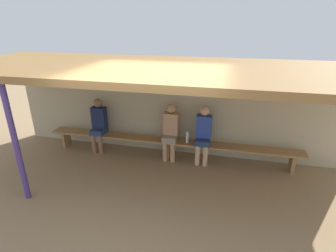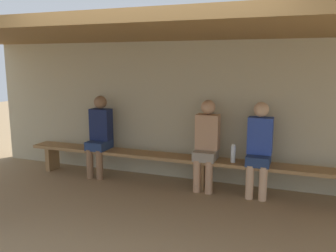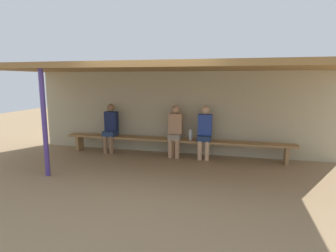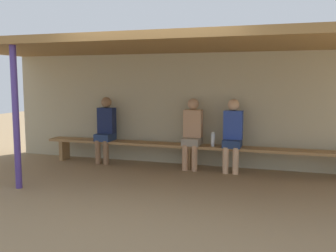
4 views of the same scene
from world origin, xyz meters
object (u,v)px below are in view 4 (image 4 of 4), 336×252
object	(u,v)px
support_post	(16,118)
bench	(190,148)
water_bottle_orange	(213,139)
player_with_sunglasses	(192,131)
player_rightmost	(106,127)
player_leftmost	(233,132)

from	to	relation	value
support_post	bench	world-z (taller)	support_post
water_bottle_orange	bench	bearing A→B (deg)	174.70
support_post	player_with_sunglasses	bearing A→B (deg)	42.95
player_with_sunglasses	bench	bearing A→B (deg)	-175.28
support_post	player_rightmost	distance (m)	2.18
bench	water_bottle_orange	distance (m)	0.49
player_rightmost	water_bottle_orange	bearing A→B (deg)	-1.14
support_post	water_bottle_orange	size ratio (longest dim) A/B	8.29
player_rightmost	water_bottle_orange	size ratio (longest dim) A/B	5.03
support_post	bench	bearing A→B (deg)	43.38
water_bottle_orange	player_leftmost	bearing A→B (deg)	7.09
player_with_sunglasses	player_leftmost	distance (m)	0.76
support_post	bench	xyz separation A→B (m)	(2.22, 2.10, -0.71)
player_with_sunglasses	water_bottle_orange	bearing A→B (deg)	-6.22
player_leftmost	water_bottle_orange	size ratio (longest dim) A/B	5.03
support_post	player_rightmost	world-z (taller)	support_post
player_with_sunglasses	player_rightmost	distance (m)	1.81
water_bottle_orange	support_post	bearing A→B (deg)	-142.29
player_leftmost	player_rightmost	bearing A→B (deg)	180.00
player_with_sunglasses	player_leftmost	xyz separation A→B (m)	(0.76, 0.00, 0.00)
player_leftmost	player_rightmost	size ratio (longest dim) A/B	1.00
player_with_sunglasses	water_bottle_orange	world-z (taller)	player_with_sunglasses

